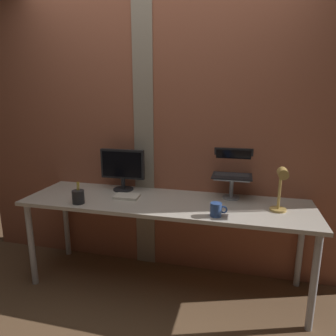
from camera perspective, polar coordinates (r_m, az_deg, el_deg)
The scene contains 10 objects.
ground_plane at distance 2.73m, azimuth -3.21°, elevation -21.77°, with size 6.00×6.00×0.00m, color brown.
brick_wall_back at distance 2.70m, azimuth -0.66°, elevation 6.27°, with size 3.69×0.15×2.48m.
desk at distance 2.45m, azimuth -0.57°, elevation -7.79°, with size 2.31×0.64×0.76m.
monitor at distance 2.68m, azimuth -8.64°, elevation 0.24°, with size 0.40×0.18×0.37m.
laptop_stand at distance 2.51m, azimuth 12.00°, elevation -2.95°, with size 0.28×0.22×0.18m.
laptop at distance 2.54m, azimuth 12.18°, elevation -0.04°, with size 0.32×0.26×0.22m.
desk_lamp at distance 2.26m, azimuth 20.70°, elevation -3.07°, with size 0.12×0.20×0.34m.
pen_cup at distance 2.46m, azimuth -16.69°, elevation -5.28°, with size 0.09×0.09×0.17m.
coffee_mug at distance 2.14m, azimuth 9.18°, elevation -7.81°, with size 0.12×0.08×0.10m.
paper_clutter_stack at distance 2.52m, azimuth -7.84°, elevation -5.39°, with size 0.20×0.14×0.02m, color silver.
Camera 1 is at (0.68, -2.13, 1.57)m, focal length 32.06 mm.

